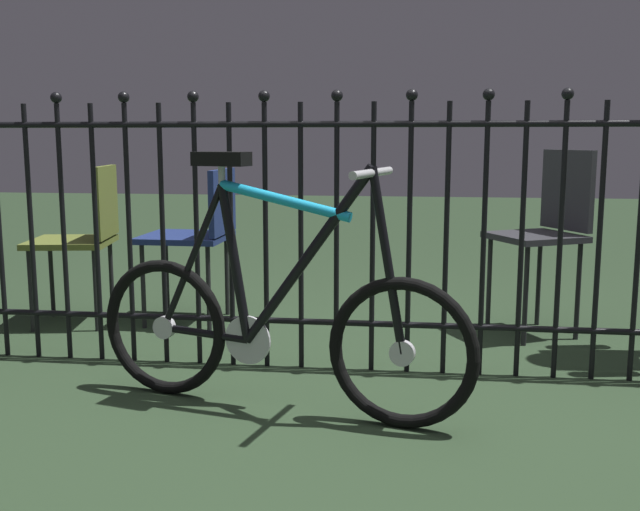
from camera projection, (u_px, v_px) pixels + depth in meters
ground_plane at (354, 418)px, 2.59m from camera, size 20.00×20.00×0.00m
iron_fence at (352, 226)px, 3.04m from camera, size 4.52×0.07×1.23m
bicycle at (275, 322)px, 2.63m from camera, size 1.42×0.48×0.93m
chair_navy at (200, 228)px, 3.87m from camera, size 0.44×0.44×0.81m
chair_charcoal at (549, 222)px, 3.63m from camera, size 0.51×0.51×0.92m
chair_olive at (86, 229)px, 3.84m from camera, size 0.47×0.47×0.83m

